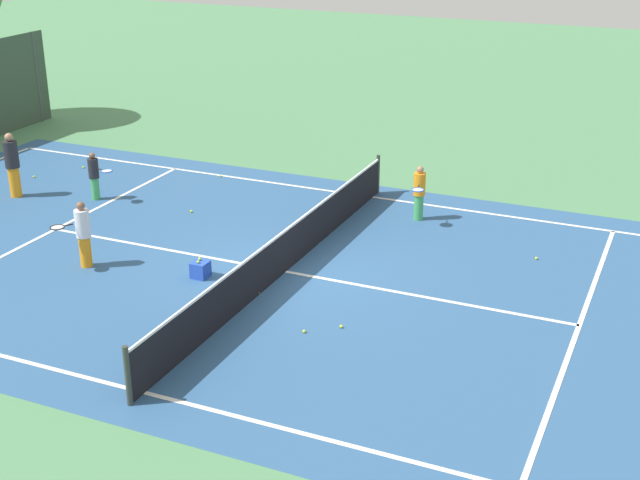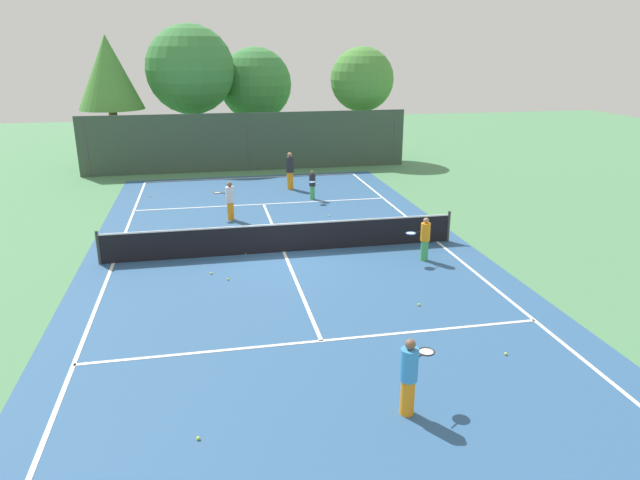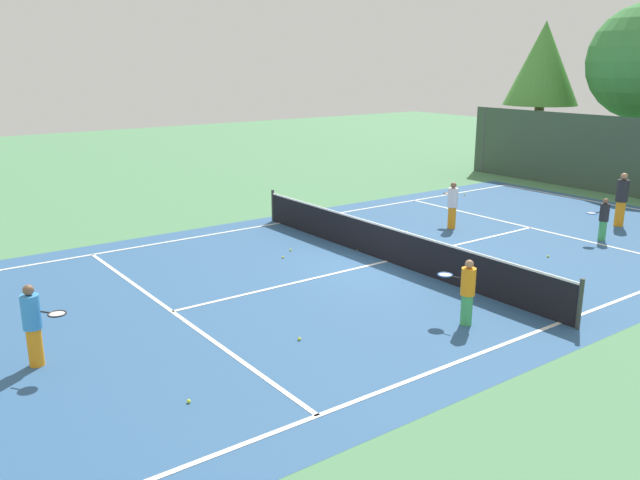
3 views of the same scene
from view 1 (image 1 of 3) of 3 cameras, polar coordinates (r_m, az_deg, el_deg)
ground_plane at (r=19.65m, az=-2.26°, el=-2.07°), size 80.00×80.00×0.00m
court_surface at (r=19.65m, az=-2.26°, el=-2.06°), size 13.00×25.00×0.01m
tennis_net at (r=19.45m, az=-2.28°, el=-0.70°), size 11.90×0.10×1.10m
player_0 at (r=20.30m, az=-15.11°, el=0.41°), size 0.87×0.69×1.55m
player_2 at (r=22.56m, az=6.44°, el=3.08°), size 0.89×0.47×1.43m
player_3 at (r=24.69m, az=-14.39°, el=4.07°), size 0.46×0.87×1.33m
player_4 at (r=25.52m, az=-19.29°, el=4.64°), size 0.38×0.38×1.80m
ball_crate at (r=19.48m, az=-7.75°, el=-1.90°), size 0.37×0.35×0.43m
tennis_ball_0 at (r=20.85m, az=13.84°, el=-1.16°), size 0.07×0.07×0.07m
tennis_ball_1 at (r=27.27m, az=-18.03°, el=3.92°), size 0.07×0.07×0.07m
tennis_ball_2 at (r=17.04m, az=-1.04°, el=-5.94°), size 0.07×0.07×0.07m
tennis_ball_3 at (r=23.40m, az=-8.34°, el=1.85°), size 0.07×0.07×0.07m
tennis_ball_6 at (r=17.22m, az=1.39°, el=-5.62°), size 0.07×0.07×0.07m
tennis_ball_7 at (r=18.61m, az=-4.02°, el=-3.44°), size 0.07×0.07×0.07m
tennis_ball_9 at (r=27.77m, az=-15.07°, el=4.57°), size 0.07×0.07×0.07m
tennis_ball_10 at (r=26.18m, az=-6.47°, el=4.15°), size 0.07×0.07×0.07m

